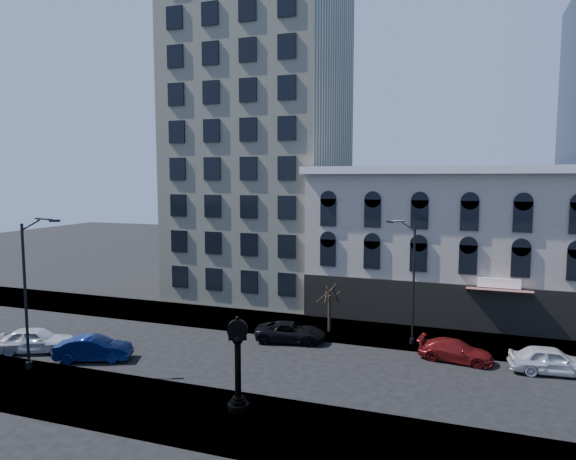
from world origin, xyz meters
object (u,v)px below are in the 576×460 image
at_px(street_lamp_near, 35,253).
at_px(car_near_a, 35,340).
at_px(car_near_b, 94,348).
at_px(street_clock, 238,368).

height_order(street_lamp_near, car_near_a, street_lamp_near).
xyz_separation_m(car_near_a, car_near_b, (4.78, 0.02, -0.06)).
relative_size(car_near_a, car_near_b, 1.04).
bearing_deg(street_clock, street_lamp_near, 154.64).
bearing_deg(street_lamp_near, car_near_a, 116.87).
xyz_separation_m(street_clock, car_near_b, (-11.76, 3.50, -1.50)).
relative_size(street_clock, car_near_a, 0.97).
xyz_separation_m(street_lamp_near, car_near_a, (-2.90, 2.45, -6.32)).
distance_m(street_clock, car_near_b, 12.36).
xyz_separation_m(street_clock, car_near_a, (-16.54, 3.48, -1.44)).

